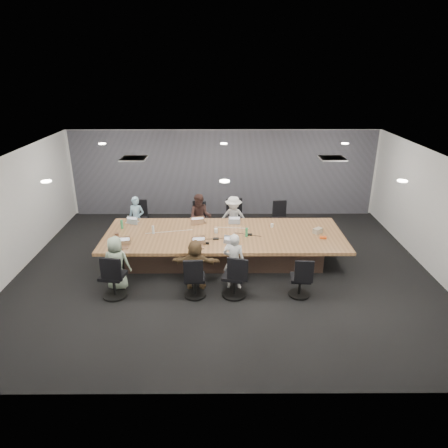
{
  "coord_description": "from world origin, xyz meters",
  "views": [
    {
      "loc": [
        -0.05,
        -8.72,
        4.74
      ],
      "look_at": [
        0.0,
        0.4,
        1.05
      ],
      "focal_mm": 32.0,
      "sensor_mm": 36.0,
      "label": 1
    }
  ],
  "objects_px": {
    "person_4": "(116,263)",
    "person_6": "(234,261)",
    "person_0": "(137,219)",
    "person_1": "(200,217)",
    "bottle_green_right": "(247,232)",
    "chair_2": "(233,220)",
    "mug_brown": "(117,235)",
    "chair_4": "(113,279)",
    "laptop_1": "(199,222)",
    "stapler": "(206,243)",
    "bottle_clear": "(153,230)",
    "laptop_6": "(233,247)",
    "chair_6": "(234,279)",
    "conference_table": "(224,246)",
    "chair_3": "(279,222)",
    "laptop_4": "(122,247)",
    "laptop_0": "(132,222)",
    "laptop_2": "(234,222)",
    "laptop_5": "(197,247)",
    "person_2": "(233,218)",
    "chair_7": "(300,281)",
    "snack_packet": "(323,238)",
    "chair_0": "(140,222)",
    "chair_5": "(195,281)",
    "bottle_green_left": "(122,224)",
    "person_5": "(196,265)",
    "canvas_bag": "(318,231)"
  },
  "relations": [
    {
      "from": "person_1",
      "to": "person_4",
      "type": "bearing_deg",
      "value": -116.25
    },
    {
      "from": "laptop_0",
      "to": "laptop_2",
      "type": "distance_m",
      "value": 2.75
    },
    {
      "from": "laptop_5",
      "to": "person_0",
      "type": "bearing_deg",
      "value": 117.24
    },
    {
      "from": "stapler",
      "to": "canvas_bag",
      "type": "distance_m",
      "value": 2.88
    },
    {
      "from": "person_6",
      "to": "stapler",
      "type": "distance_m",
      "value": 0.98
    },
    {
      "from": "chair_3",
      "to": "conference_table",
      "type": "bearing_deg",
      "value": 40.66
    },
    {
      "from": "bottle_green_right",
      "to": "bottle_clear",
      "type": "distance_m",
      "value": 2.35
    },
    {
      "from": "snack_packet",
      "to": "stapler",
      "type": "bearing_deg",
      "value": -173.37
    },
    {
      "from": "bottle_green_left",
      "to": "chair_3",
      "type": "bearing_deg",
      "value": 17.26
    },
    {
      "from": "chair_3",
      "to": "chair_6",
      "type": "xyz_separation_m",
      "value": [
        -1.43,
        -3.4,
        0.03
      ]
    },
    {
      "from": "laptop_0",
      "to": "bottle_green_left",
      "type": "distance_m",
      "value": 0.48
    },
    {
      "from": "conference_table",
      "to": "laptop_4",
      "type": "relative_size",
      "value": 20.29
    },
    {
      "from": "chair_5",
      "to": "person_5",
      "type": "relative_size",
      "value": 0.64
    },
    {
      "from": "laptop_6",
      "to": "chair_6",
      "type": "bearing_deg",
      "value": -75.47
    },
    {
      "from": "chair_7",
      "to": "person_4",
      "type": "height_order",
      "value": "person_4"
    },
    {
      "from": "chair_7",
      "to": "person_1",
      "type": "height_order",
      "value": "person_1"
    },
    {
      "from": "conference_table",
      "to": "chair_3",
      "type": "bearing_deg",
      "value": 46.04
    },
    {
      "from": "person_1",
      "to": "bottle_green_right",
      "type": "xyz_separation_m",
      "value": [
        1.22,
        -1.52,
        0.18
      ]
    },
    {
      "from": "person_2",
      "to": "person_4",
      "type": "bearing_deg",
      "value": -125.11
    },
    {
      "from": "chair_0",
      "to": "chair_7",
      "type": "bearing_deg",
      "value": 142.22
    },
    {
      "from": "laptop_1",
      "to": "person_5",
      "type": "relative_size",
      "value": 0.3
    },
    {
      "from": "chair_2",
      "to": "chair_7",
      "type": "distance_m",
      "value": 3.66
    },
    {
      "from": "person_0",
      "to": "person_4",
      "type": "height_order",
      "value": "person_0"
    },
    {
      "from": "laptop_1",
      "to": "person_6",
      "type": "xyz_separation_m",
      "value": [
        0.88,
        -2.15,
        -0.09
      ]
    },
    {
      "from": "person_5",
      "to": "bottle_green_left",
      "type": "bearing_deg",
      "value": -36.87
    },
    {
      "from": "laptop_0",
      "to": "stapler",
      "type": "xyz_separation_m",
      "value": [
        2.05,
        -1.41,
        0.02
      ]
    },
    {
      "from": "laptop_0",
      "to": "laptop_6",
      "type": "xyz_separation_m",
      "value": [
        2.69,
        -1.6,
        0.0
      ]
    },
    {
      "from": "chair_5",
      "to": "bottle_green_left",
      "type": "xyz_separation_m",
      "value": [
        -2.01,
        2.07,
        0.48
      ]
    },
    {
      "from": "laptop_4",
      "to": "chair_6",
      "type": "bearing_deg",
      "value": -31.34
    },
    {
      "from": "conference_table",
      "to": "bottle_clear",
      "type": "height_order",
      "value": "bottle_clear"
    },
    {
      "from": "person_4",
      "to": "snack_packet",
      "type": "relative_size",
      "value": 7.53
    },
    {
      "from": "bottle_green_left",
      "to": "bottle_green_right",
      "type": "relative_size",
      "value": 1.02
    },
    {
      "from": "laptop_0",
      "to": "person_2",
      "type": "distance_m",
      "value": 2.81
    },
    {
      "from": "chair_2",
      "to": "mug_brown",
      "type": "relative_size",
      "value": 7.47
    },
    {
      "from": "laptop_0",
      "to": "person_6",
      "type": "bearing_deg",
      "value": 155.79
    },
    {
      "from": "person_4",
      "to": "person_6",
      "type": "distance_m",
      "value": 2.6
    },
    {
      "from": "chair_6",
      "to": "laptop_6",
      "type": "distance_m",
      "value": 0.96
    },
    {
      "from": "chair_0",
      "to": "chair_5",
      "type": "height_order",
      "value": "chair_0"
    },
    {
      "from": "laptop_6",
      "to": "bottle_clear",
      "type": "bearing_deg",
      "value": 171.82
    },
    {
      "from": "chair_4",
      "to": "laptop_1",
      "type": "relative_size",
      "value": 2.38
    },
    {
      "from": "person_0",
      "to": "mug_brown",
      "type": "relative_size",
      "value": 10.91
    },
    {
      "from": "person_0",
      "to": "bottle_clear",
      "type": "xyz_separation_m",
      "value": [
        0.69,
        -1.31,
        0.21
      ]
    },
    {
      "from": "person_0",
      "to": "chair_5",
      "type": "bearing_deg",
      "value": -48.28
    },
    {
      "from": "person_1",
      "to": "person_2",
      "type": "distance_m",
      "value": 0.94
    },
    {
      "from": "chair_2",
      "to": "person_0",
      "type": "height_order",
      "value": "person_0"
    },
    {
      "from": "person_0",
      "to": "laptop_5",
      "type": "height_order",
      "value": "person_0"
    },
    {
      "from": "chair_2",
      "to": "chair_3",
      "type": "bearing_deg",
      "value": 171.19
    },
    {
      "from": "conference_table",
      "to": "chair_4",
      "type": "relative_size",
      "value": 7.08
    },
    {
      "from": "chair_7",
      "to": "laptop_2",
      "type": "xyz_separation_m",
      "value": [
        -1.36,
        2.5,
        0.39
      ]
    },
    {
      "from": "person_0",
      "to": "person_6",
      "type": "height_order",
      "value": "person_6"
    }
  ]
}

